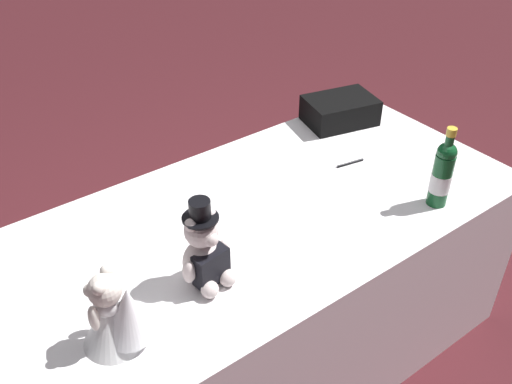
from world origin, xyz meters
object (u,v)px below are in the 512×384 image
at_px(teddy_bear_groom, 205,253).
at_px(teddy_bear_bride, 116,314).
at_px(champagne_bottle, 442,173).
at_px(gift_case_black, 340,110).
at_px(signing_pen, 349,163).

relative_size(teddy_bear_groom, teddy_bear_bride, 1.20).
bearing_deg(champagne_bottle, gift_case_black, 77.80).
xyz_separation_m(teddy_bear_bride, champagne_bottle, (1.18, -0.10, 0.02)).
xyz_separation_m(teddy_bear_groom, champagne_bottle, (0.87, -0.16, 0.02)).
bearing_deg(gift_case_black, signing_pen, -126.97).
xyz_separation_m(teddy_bear_bride, signing_pen, (1.11, 0.26, -0.10)).
xyz_separation_m(teddy_bear_groom, signing_pen, (0.80, 0.21, -0.11)).
distance_m(teddy_bear_bride, gift_case_black, 1.42).
distance_m(champagne_bottle, signing_pen, 0.39).
xyz_separation_m(teddy_bear_groom, teddy_bear_bride, (-0.31, -0.05, -0.01)).
bearing_deg(teddy_bear_bride, signing_pen, 13.41).
distance_m(teddy_bear_bride, signing_pen, 1.14).
height_order(champagne_bottle, gift_case_black, champagne_bottle).
height_order(teddy_bear_groom, gift_case_black, teddy_bear_groom).
bearing_deg(signing_pen, teddy_bear_groom, -165.32).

